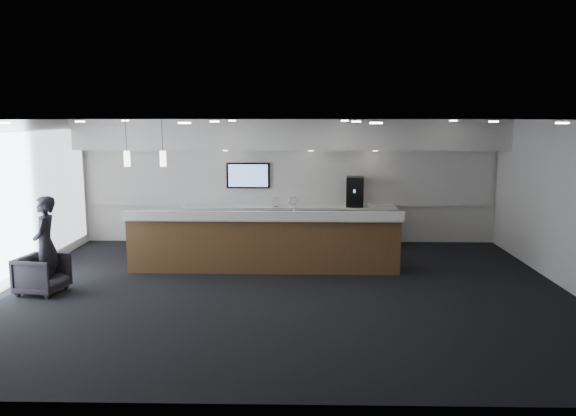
{
  "coord_description": "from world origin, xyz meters",
  "views": [
    {
      "loc": [
        0.25,
        -9.59,
        3.04
      ],
      "look_at": [
        0.02,
        1.3,
        1.28
      ],
      "focal_mm": 35.0,
      "sensor_mm": 36.0,
      "label": 1
    }
  ],
  "objects_px": {
    "service_counter": "(264,242)",
    "armchair": "(42,274)",
    "lounge_guest": "(46,244)",
    "coffee_machine": "(355,192)"
  },
  "relations": [
    {
      "from": "coffee_machine",
      "to": "service_counter",
      "type": "bearing_deg",
      "value": -125.88
    },
    {
      "from": "service_counter",
      "to": "coffee_machine",
      "type": "relative_size",
      "value": 7.69
    },
    {
      "from": "coffee_machine",
      "to": "armchair",
      "type": "bearing_deg",
      "value": -139.88
    },
    {
      "from": "service_counter",
      "to": "lounge_guest",
      "type": "height_order",
      "value": "lounge_guest"
    },
    {
      "from": "coffee_machine",
      "to": "lounge_guest",
      "type": "distance_m",
      "value": 6.88
    },
    {
      "from": "service_counter",
      "to": "armchair",
      "type": "height_order",
      "value": "service_counter"
    },
    {
      "from": "service_counter",
      "to": "armchair",
      "type": "xyz_separation_m",
      "value": [
        -3.77,
        -1.63,
        -0.24
      ]
    },
    {
      "from": "lounge_guest",
      "to": "service_counter",
      "type": "bearing_deg",
      "value": 99.8
    },
    {
      "from": "armchair",
      "to": "service_counter",
      "type": "bearing_deg",
      "value": -56.63
    },
    {
      "from": "coffee_machine",
      "to": "armchair",
      "type": "xyz_separation_m",
      "value": [
        -5.8,
        -3.86,
        -0.97
      ]
    }
  ]
}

